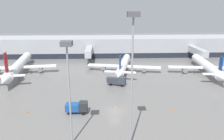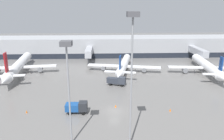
# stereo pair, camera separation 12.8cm
# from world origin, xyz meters

# --- Properties ---
(ground_plane) EXTENTS (320.00, 320.00, 0.00)m
(ground_plane) POSITION_xyz_m (0.00, 0.00, 0.00)
(ground_plane) COLOR slate
(terminal_building) EXTENTS (160.00, 31.65, 9.00)m
(terminal_building) POSITION_xyz_m (0.16, 61.84, 4.50)
(terminal_building) COLOR #9EA0A5
(terminal_building) RESTS_ON ground_plane
(parked_jet_0) EXTENTS (27.40, 34.36, 8.67)m
(parked_jet_0) POSITION_xyz_m (34.85, 28.27, 2.78)
(parked_jet_0) COLOR white
(parked_jet_0) RESTS_ON ground_plane
(parked_jet_1) EXTENTS (26.40, 39.76, 10.40)m
(parked_jet_1) POSITION_xyz_m (-32.76, 31.15, 2.99)
(parked_jet_1) COLOR white
(parked_jet_1) RESTS_ON ground_plane
(parked_jet_2) EXTENTS (26.96, 31.55, 8.35)m
(parked_jet_2) POSITION_xyz_m (5.17, 32.05, 2.55)
(parked_jet_2) COLOR white
(parked_jet_2) RESTS_ON ground_plane
(service_truck_0) EXTENTS (5.96, 3.44, 2.80)m
(service_truck_0) POSITION_xyz_m (1.62, 17.10, 1.59)
(service_truck_0) COLOR #2D333D
(service_truck_0) RESTS_ON ground_plane
(service_truck_1) EXTENTS (4.93, 2.38, 2.67)m
(service_truck_1) POSITION_xyz_m (-8.50, -0.64, 1.53)
(service_truck_1) COLOR #19478C
(service_truck_1) RESTS_ON ground_plane
(traffic_cone_0) EXTENTS (0.36, 0.36, 0.66)m
(traffic_cone_0) POSITION_xyz_m (-19.99, -0.06, 0.33)
(traffic_cone_0) COLOR orange
(traffic_cone_0) RESTS_ON ground_plane
(traffic_cone_1) EXTENTS (0.46, 0.46, 0.58)m
(traffic_cone_1) POSITION_xyz_m (0.42, 2.06, 0.29)
(traffic_cone_1) COLOR orange
(traffic_cone_1) RESTS_ON ground_plane
(traffic_cone_2) EXTENTS (0.42, 0.42, 0.64)m
(traffic_cone_2) POSITION_xyz_m (12.88, -0.65, 0.32)
(traffic_cone_2) COLOR orange
(traffic_cone_2) RESTS_ON ground_plane
(apron_light_mast_1) EXTENTS (1.80, 1.80, 22.52)m
(apron_light_mast_1) POSITION_xyz_m (1.94, -13.31, 17.28)
(apron_light_mast_1) COLOR gray
(apron_light_mast_1) RESTS_ON ground_plane
(apron_light_mast_3) EXTENTS (1.80, 1.80, 18.10)m
(apron_light_mast_3) POSITION_xyz_m (-8.19, -12.01, 14.30)
(apron_light_mast_3) COLOR gray
(apron_light_mast_3) RESTS_ON ground_plane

